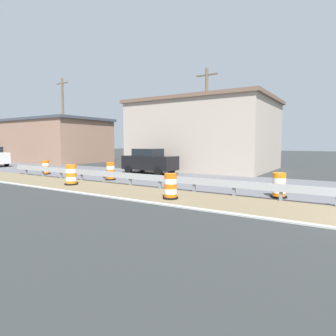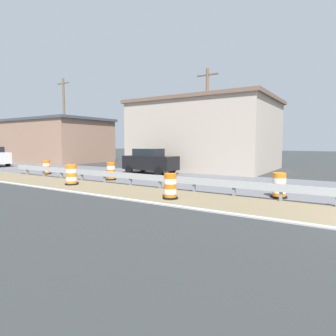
{
  "view_description": "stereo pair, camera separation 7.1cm",
  "coord_description": "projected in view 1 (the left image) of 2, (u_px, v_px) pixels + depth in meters",
  "views": [
    {
      "loc": [
        -10.45,
        1.64,
        2.41
      ],
      "look_at": [
        1.11,
        8.98,
        1.2
      ],
      "focal_mm": 30.85,
      "sensor_mm": 36.0,
      "label": 1
    },
    {
      "loc": [
        -10.41,
        1.58,
        2.41
      ],
      "look_at": [
        1.11,
        8.98,
        1.2
      ],
      "focal_mm": 30.85,
      "sensor_mm": 36.0,
      "label": 2
    }
  ],
  "objects": [
    {
      "name": "traffic_barrel_close",
      "position": [
        170.0,
        187.0,
        12.35
      ],
      "size": [
        0.66,
        0.66,
        1.09
      ],
      "color": "orange",
      "rests_on": "ground"
    },
    {
      "name": "utility_pole_mid",
      "position": [
        63.0,
        120.0,
        31.51
      ],
      "size": [
        0.24,
        1.8,
        9.3
      ],
      "color": "brown",
      "rests_on": "ground"
    },
    {
      "name": "traffic_barrel_farther",
      "position": [
        46.0,
        168.0,
        21.9
      ],
      "size": [
        0.64,
        0.64,
        1.06
      ],
      "color": "orange",
      "rests_on": "ground"
    },
    {
      "name": "traffic_barrel_nearest",
      "position": [
        279.0,
        186.0,
        12.61
      ],
      "size": [
        0.7,
        0.7,
        1.09
      ],
      "color": "orange",
      "rests_on": "ground"
    },
    {
      "name": "utility_pole_near",
      "position": [
        206.0,
        119.0,
        23.01
      ],
      "size": [
        0.24,
        1.8,
        8.21
      ],
      "color": "brown",
      "rests_on": "ground"
    },
    {
      "name": "traffic_barrel_mid",
      "position": [
        111.0,
        172.0,
        18.59
      ],
      "size": [
        0.67,
        0.67,
        1.14
      ],
      "color": "orange",
      "rests_on": "ground"
    },
    {
      "name": "traffic_barrel_far",
      "position": [
        71.0,
        176.0,
        16.47
      ],
      "size": [
        0.75,
        0.75,
        1.15
      ],
      "color": "orange",
      "rests_on": "ground"
    },
    {
      "name": "roadside_shop_far",
      "position": [
        51.0,
        141.0,
        37.1
      ],
      "size": [
        8.38,
        14.99,
        5.3
      ],
      "color": "#93705B",
      "rests_on": "ground"
    },
    {
      "name": "car_trailing_near_lane",
      "position": [
        149.0,
        161.0,
        22.36
      ],
      "size": [
        2.04,
        4.33,
        1.94
      ],
      "rotation": [
        0.0,
        0.0,
        -1.59
      ],
      "color": "black",
      "rests_on": "ground"
    },
    {
      "name": "roadside_shop_near",
      "position": [
        204.0,
        135.0,
        26.6
      ],
      "size": [
        9.25,
        12.31,
        6.19
      ],
      "color": "#AD9E8E",
      "rests_on": "ground"
    }
  ]
}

